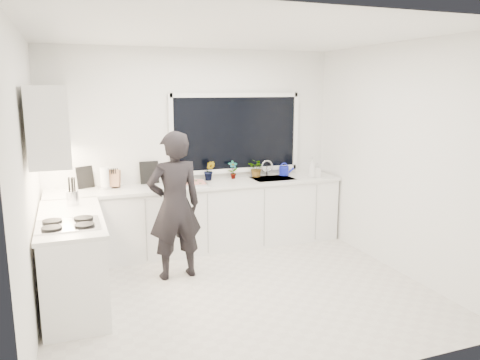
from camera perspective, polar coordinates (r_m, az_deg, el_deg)
name	(u,v)px	position (r m, az deg, el deg)	size (l,w,h in m)	color
floor	(239,292)	(5.25, -0.17, -13.46)	(4.00, 3.50, 0.02)	beige
wall_back	(194,149)	(6.50, -5.58, 3.81)	(4.00, 0.02, 2.70)	white
wall_left	(27,183)	(4.56, -24.57, -0.30)	(0.02, 3.50, 2.70)	white
wall_right	(398,159)	(5.84, 18.66, 2.44)	(0.02, 3.50, 2.70)	white
ceiling	(238,33)	(4.80, -0.19, 17.54)	(4.00, 3.50, 0.02)	white
window	(236,133)	(6.63, -0.49, 5.74)	(1.80, 0.02, 1.00)	black
base_cabinets_back	(202,218)	(6.39, -4.70, -4.64)	(3.92, 0.58, 0.88)	white
base_cabinets_left	(73,261)	(5.13, -19.65, -9.32)	(0.58, 1.60, 0.88)	white
countertop_back	(201,185)	(6.27, -4.74, -0.62)	(3.94, 0.62, 0.04)	silver
countertop_left	(70,218)	(4.99, -20.00, -4.35)	(0.62, 1.60, 0.04)	silver
upper_cabinets	(51,121)	(5.19, -22.09, 6.74)	(0.34, 2.10, 0.70)	white
sink	(272,182)	(6.64, 3.98, -0.20)	(0.58, 0.42, 0.14)	silver
faucet	(267,168)	(6.79, 3.30, 1.43)	(0.03, 0.03, 0.22)	silver
stovetop	(68,224)	(4.64, -20.21, -5.06)	(0.56, 0.48, 0.03)	black
person	(175,206)	(5.39, -7.96, -3.12)	(0.62, 0.41, 1.71)	black
pizza_tray	(187,184)	(6.20, -6.46, -0.46)	(0.50, 0.37, 0.03)	silver
pizza	(187,183)	(6.19, -6.46, -0.31)	(0.46, 0.33, 0.01)	red
watering_can	(284,171)	(6.87, 5.38, 1.13)	(0.14, 0.14, 0.13)	#121CB0
paper_towel_roll	(105,179)	(6.14, -16.16, 0.15)	(0.11, 0.11, 0.26)	white
knife_block	(115,179)	(6.20, -15.02, 0.11)	(0.13, 0.10, 0.22)	brown
utensil_crock	(73,198)	(5.40, -19.74, -2.08)	(0.13, 0.13, 0.16)	silver
picture_frame_large	(85,177)	(6.27, -18.36, 0.33)	(0.22, 0.02, 0.28)	black
picture_frame_small	(149,172)	(6.34, -10.99, 0.91)	(0.25, 0.02, 0.30)	black
herb_plants	(228,170)	(6.53, -1.50, 1.26)	(1.30, 0.31, 0.28)	#26662D
soap_bottles	(314,168)	(6.74, 8.98, 1.41)	(0.21, 0.14, 0.29)	#D8BF66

